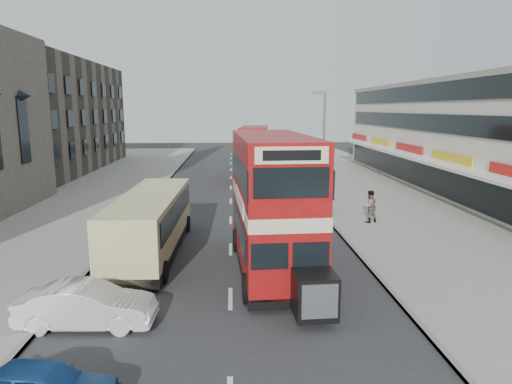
% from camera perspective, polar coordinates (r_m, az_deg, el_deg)
% --- Properties ---
extents(ground, '(160.00, 160.00, 0.00)m').
position_cam_1_polar(ground, '(15.52, -3.24, -16.14)').
color(ground, '#28282B').
rests_on(ground, ground).
extents(road_surface, '(12.00, 90.00, 0.01)m').
position_cam_1_polar(road_surface, '(34.59, -3.18, -1.15)').
color(road_surface, '#28282B').
rests_on(road_surface, ground).
extents(pavement_right, '(12.00, 90.00, 0.15)m').
position_cam_1_polar(pavement_right, '(36.57, 15.98, -0.79)').
color(pavement_right, gray).
rests_on(pavement_right, ground).
extents(pavement_left, '(12.00, 90.00, 0.15)m').
position_cam_1_polar(pavement_left, '(36.63, -22.31, -1.16)').
color(pavement_left, gray).
rests_on(pavement_left, ground).
extents(kerb_left, '(0.20, 90.00, 0.16)m').
position_cam_1_polar(kerb_left, '(35.13, -13.18, -1.11)').
color(kerb_left, gray).
rests_on(kerb_left, ground).
extents(kerb_right, '(0.20, 90.00, 0.16)m').
position_cam_1_polar(kerb_right, '(35.09, 6.83, -0.92)').
color(kerb_right, gray).
rests_on(kerb_right, ground).
extents(brick_terrace, '(14.00, 28.00, 12.00)m').
position_cam_1_polar(brick_terrace, '(56.40, -26.45, 8.41)').
color(brick_terrace, '#66594C').
rests_on(brick_terrace, ground).
extents(commercial_row, '(9.90, 46.20, 9.30)m').
position_cam_1_polar(commercial_row, '(41.07, 25.99, 6.26)').
color(commercial_row, beige).
rests_on(commercial_row, ground).
extents(street_lamp, '(1.00, 0.20, 8.12)m').
position_cam_1_polar(street_lamp, '(32.60, 8.35, 6.54)').
color(street_lamp, slate).
rests_on(street_lamp, ground).
extents(bus_main, '(3.29, 10.33, 5.66)m').
position_cam_1_polar(bus_main, '(19.28, 2.07, -1.42)').
color(bus_main, black).
rests_on(bus_main, ground).
extents(bus_second, '(3.28, 9.29, 5.01)m').
position_cam_1_polar(bus_second, '(44.34, -0.24, 4.87)').
color(bus_second, black).
rests_on(bus_second, ground).
extents(coach, '(2.88, 10.23, 2.69)m').
position_cam_1_polar(coach, '(22.51, -13.00, -3.59)').
color(coach, black).
rests_on(coach, ground).
extents(car_left_front, '(4.38, 1.70, 1.42)m').
position_cam_1_polar(car_left_front, '(16.00, -20.38, -13.17)').
color(car_left_front, white).
rests_on(car_left_front, ground).
extents(car_right_a, '(4.23, 1.85, 1.21)m').
position_cam_1_polar(car_right_a, '(30.17, 5.44, -1.74)').
color(car_right_a, '#9F280F').
rests_on(car_right_a, ground).
extents(car_right_b, '(4.65, 2.21, 1.28)m').
position_cam_1_polar(car_right_b, '(37.98, 3.95, 0.86)').
color(car_right_b, '#C17513').
rests_on(car_right_b, ground).
extents(car_right_c, '(3.64, 1.82, 1.19)m').
position_cam_1_polar(car_right_c, '(44.39, 3.36, 2.20)').
color(car_right_c, teal).
rests_on(car_right_c, ground).
extents(pedestrian_near, '(0.85, 0.70, 1.98)m').
position_cam_1_polar(pedestrian_near, '(28.23, 14.02, -1.74)').
color(pedestrian_near, gray).
rests_on(pedestrian_near, pavement_right).
extents(cyclist, '(0.59, 1.57, 1.88)m').
position_cam_1_polar(cyclist, '(34.07, 5.25, -0.28)').
color(cyclist, gray).
rests_on(cyclist, ground).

